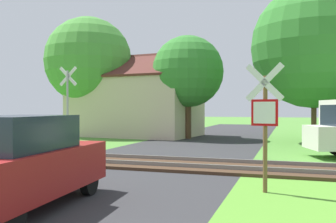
# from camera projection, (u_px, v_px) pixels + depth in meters

# --- Properties ---
(rail_track) EXTENTS (60.00, 2.60, 0.22)m
(rail_track) POSITION_uv_depth(u_px,v_px,m) (145.00, 163.00, 12.71)
(rail_track) COLOR #422D1E
(rail_track) RESTS_ON ground
(stop_sign_near) EXTENTS (0.87, 0.21, 2.94)m
(stop_sign_near) POSITION_uv_depth(u_px,v_px,m) (265.00, 119.00, 8.46)
(stop_sign_near) COLOR brown
(stop_sign_near) RESTS_ON ground
(crossing_sign_far) EXTENTS (0.88, 0.13, 3.78)m
(crossing_sign_far) POSITION_uv_depth(u_px,v_px,m) (68.00, 103.00, 16.58)
(crossing_sign_far) COLOR #9E9EA5
(crossing_sign_far) RESTS_ON ground
(house) EXTENTS (9.30, 6.72, 5.65)m
(house) POSITION_uv_depth(u_px,v_px,m) (136.00, 105.00, 26.13)
(house) COLOR #C6B293
(house) RESTS_ON ground
(tree_center) EXTENTS (4.53, 4.53, 6.51)m
(tree_center) POSITION_uv_depth(u_px,v_px,m) (188.00, 72.00, 23.64)
(tree_center) COLOR #513823
(tree_center) RESTS_ON ground
(tree_right) EXTENTS (6.78, 6.78, 8.70)m
(tree_right) POSITION_uv_depth(u_px,v_px,m) (314.00, 46.00, 20.40)
(tree_right) COLOR #513823
(tree_right) RESTS_ON ground
(tree_left) EXTENTS (6.09, 6.09, 8.31)m
(tree_left) POSITION_uv_depth(u_px,v_px,m) (88.00, 61.00, 26.28)
(tree_left) COLOR #513823
(tree_left) RESTS_ON ground
(parked_car) EXTENTS (1.96, 4.12, 1.78)m
(parked_car) POSITION_uv_depth(u_px,v_px,m) (22.00, 163.00, 7.04)
(parked_car) COLOR maroon
(parked_car) RESTS_ON ground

